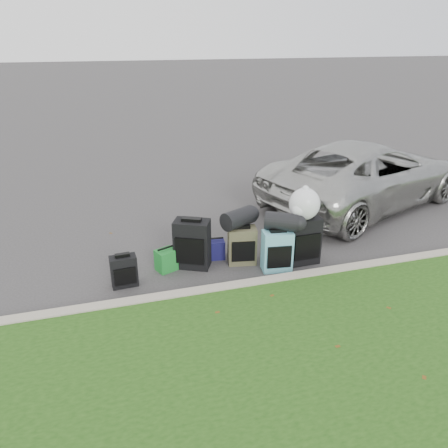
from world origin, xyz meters
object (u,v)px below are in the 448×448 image
object	(u,v)px
suitcase_small_black	(124,271)
suitcase_large_black_right	(303,240)
tote_green	(166,260)
suv	(366,174)
suitcase_olive	(242,245)
tote_navy	(215,249)
suitcase_teal	(277,251)
suitcase_large_black_left	(192,244)

from	to	relation	value
suitcase_small_black	suitcase_large_black_right	bearing A→B (deg)	-4.67
tote_green	suv	bearing A→B (deg)	-1.92
suitcase_olive	tote_navy	distance (m)	0.48
suitcase_small_black	suitcase_teal	size ratio (longest dim) A/B	0.73
suitcase_large_black_right	suitcase_small_black	bearing A→B (deg)	177.88
suitcase_large_black_left	suitcase_large_black_right	bearing A→B (deg)	13.87
suitcase_large_black_right	suitcase_large_black_left	bearing A→B (deg)	167.43
suitcase_large_black_left	suv	bearing A→B (deg)	47.92
suitcase_large_black_right	tote_green	size ratio (longest dim) A/B	2.27
suitcase_large_black_left	tote_navy	world-z (taller)	suitcase_large_black_left
suv	suitcase_large_black_right	world-z (taller)	suv
suitcase_teal	tote_green	world-z (taller)	suitcase_teal
suv	tote_green	size ratio (longest dim) A/B	14.34
suitcase_large_black_left	suitcase_large_black_right	xyz separation A→B (m)	(1.71, -0.36, -0.00)
suitcase_teal	tote_navy	world-z (taller)	suitcase_teal
suitcase_small_black	tote_green	size ratio (longest dim) A/B	1.38
suv	suitcase_olive	distance (m)	3.84
suv	suitcase_olive	bearing A→B (deg)	97.26
suitcase_large_black_right	tote_navy	xyz separation A→B (m)	(-1.30, 0.53, -0.23)
suv	tote_green	xyz separation A→B (m)	(-4.58, -1.70, -0.51)
suitcase_small_black	suitcase_large_black_right	size ratio (longest dim) A/B	0.61
suitcase_teal	tote_green	xyz separation A→B (m)	(-1.65, 0.47, -0.15)
suv	tote_navy	distance (m)	4.07
suitcase_small_black	tote_navy	world-z (taller)	suitcase_small_black
suitcase_small_black	suitcase_large_black_left	world-z (taller)	suitcase_large_black_left
tote_navy	suitcase_small_black	bearing A→B (deg)	-156.96
suv	tote_navy	bearing A→B (deg)	91.35
suitcase_olive	tote_green	xyz separation A→B (m)	(-1.20, 0.10, -0.13)
suv	suitcase_large_black_left	xyz separation A→B (m)	(-4.16, -1.69, -0.29)
suitcase_teal	suitcase_large_black_right	bearing A→B (deg)	21.21
suitcase_large_black_left	tote_green	distance (m)	0.47
suitcase_teal	tote_navy	bearing A→B (deg)	149.61
suitcase_olive	tote_navy	world-z (taller)	suitcase_olive
suitcase_teal	suitcase_large_black_left	bearing A→B (deg)	166.78
suitcase_small_black	tote_navy	size ratio (longest dim) A/B	1.50
tote_green	suitcase_olive	bearing A→B (deg)	-27.13
suitcase_olive	tote_navy	xyz separation A→B (m)	(-0.37, 0.28, -0.15)
suitcase_olive	suitcase_large_black_right	xyz separation A→B (m)	(0.93, -0.25, 0.08)
suitcase_olive	suitcase_teal	bearing A→B (deg)	-29.06
suitcase_large_black_left	suitcase_olive	bearing A→B (deg)	17.87
suitcase_small_black	tote_green	xyz separation A→B (m)	(0.66, 0.28, -0.06)
suitcase_large_black_right	tote_green	distance (m)	2.17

